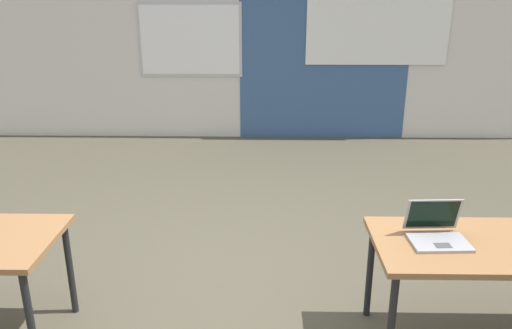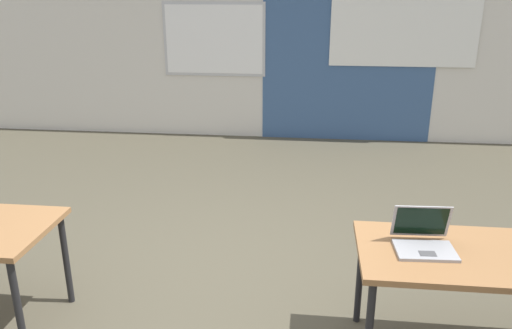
# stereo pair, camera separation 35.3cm
# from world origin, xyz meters

# --- Properties ---
(ground_plane) EXTENTS (24.00, 24.00, 0.00)m
(ground_plane) POSITION_xyz_m (0.00, 0.00, 0.00)
(ground_plane) COLOR #4C4738
(back_wall_assembly) EXTENTS (10.00, 0.27, 2.80)m
(back_wall_assembly) POSITION_xyz_m (0.03, 4.20, 1.41)
(back_wall_assembly) COLOR silver
(back_wall_assembly) RESTS_ON ground
(desk_near_right) EXTENTS (1.60, 0.70, 0.72)m
(desk_near_right) POSITION_xyz_m (1.75, -0.60, 0.66)
(desk_near_right) COLOR olive
(desk_near_right) RESTS_ON ground
(laptop_near_right_inner) EXTENTS (0.34, 0.31, 0.23)m
(laptop_near_right_inner) POSITION_xyz_m (1.32, -0.57, 0.77)
(laptop_near_right_inner) COLOR #9E9EA3
(laptop_near_right_inner) RESTS_ON desk_near_right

